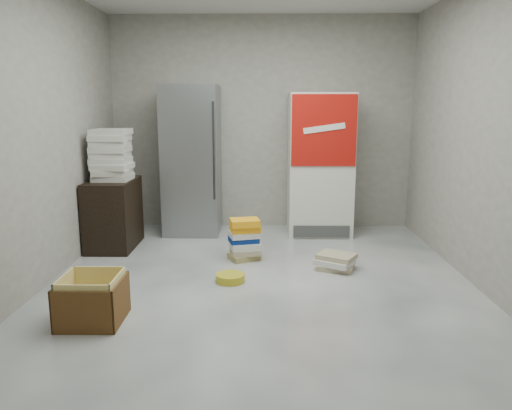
{
  "coord_description": "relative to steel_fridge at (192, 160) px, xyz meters",
  "views": [
    {
      "loc": [
        0.03,
        -4.26,
        1.67
      ],
      "look_at": [
        -0.05,
        0.7,
        0.66
      ],
      "focal_mm": 35.0,
      "sensor_mm": 36.0,
      "label": 1
    }
  ],
  "objects": [
    {
      "name": "ground",
      "position": [
        0.9,
        -2.13,
        -0.95
      ],
      "size": [
        5.0,
        5.0,
        0.0
      ],
      "primitive_type": "plane",
      "color": "silver",
      "rests_on": "ground"
    },
    {
      "name": "room_shell",
      "position": [
        0.9,
        -2.13,
        0.85
      ],
      "size": [
        4.04,
        5.04,
        2.82
      ],
      "color": "#A7A096",
      "rests_on": "ground"
    },
    {
      "name": "steel_fridge",
      "position": [
        0.0,
        0.0,
        0.0
      ],
      "size": [
        0.7,
        0.72,
        1.9
      ],
      "color": "gray",
      "rests_on": "ground"
    },
    {
      "name": "coke_cooler",
      "position": [
        1.65,
        -0.01,
        -0.05
      ],
      "size": [
        0.8,
        0.73,
        1.8
      ],
      "color": "silver",
      "rests_on": "ground"
    },
    {
      "name": "wood_shelf",
      "position": [
        -0.83,
        -0.73,
        -0.55
      ],
      "size": [
        0.5,
        0.8,
        0.8
      ],
      "primitive_type": "cube",
      "color": "black",
      "rests_on": "ground"
    },
    {
      "name": "supply_box_stack",
      "position": [
        -0.82,
        -0.73,
        0.14
      ],
      "size": [
        0.45,
        0.45,
        0.58
      ],
      "color": "silver",
      "rests_on": "wood_shelf"
    },
    {
      "name": "phonebook_stack_main",
      "position": [
        0.72,
        -1.18,
        -0.72
      ],
      "size": [
        0.38,
        0.36,
        0.45
      ],
      "rotation": [
        0.0,
        0.0,
        0.34
      ],
      "color": "#978952",
      "rests_on": "ground"
    },
    {
      "name": "phonebook_stack_side",
      "position": [
        1.67,
        -1.51,
        -0.87
      ],
      "size": [
        0.47,
        0.43,
        0.16
      ],
      "rotation": [
        0.0,
        0.0,
        -0.42
      ],
      "color": "tan",
      "rests_on": "ground"
    },
    {
      "name": "cardboard_box",
      "position": [
        -0.4,
        -2.79,
        -0.79
      ],
      "size": [
        0.47,
        0.47,
        0.38
      ],
      "rotation": [
        0.0,
        0.0,
        0.01
      ],
      "color": "yellow",
      "rests_on": "ground"
    },
    {
      "name": "bucket_lid",
      "position": [
        0.61,
        -1.88,
        -0.91
      ],
      "size": [
        0.32,
        0.32,
        0.07
      ],
      "primitive_type": "cylinder",
      "rotation": [
        0.0,
        0.0,
        0.16
      ],
      "color": "gold",
      "rests_on": "ground"
    }
  ]
}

